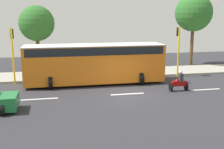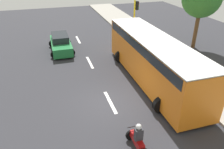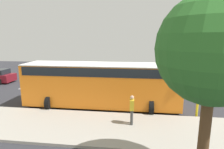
{
  "view_description": "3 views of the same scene",
  "coord_description": "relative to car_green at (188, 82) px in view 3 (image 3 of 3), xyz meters",
  "views": [
    {
      "loc": [
        -18.38,
        4.89,
        5.45
      ],
      "look_at": [
        -0.11,
        1.13,
        1.49
      ],
      "focal_mm": 44.93,
      "sensor_mm": 36.0,
      "label": 1
    },
    {
      "loc": [
        -3.15,
        -10.6,
        7.87
      ],
      "look_at": [
        0.31,
        0.64,
        1.55
      ],
      "focal_mm": 35.25,
      "sensor_mm": 36.0,
      "label": 2
    },
    {
      "loc": [
        16.42,
        4.19,
        5.0
      ],
      "look_at": [
        -0.12,
        2.1,
        1.66
      ],
      "focal_mm": 29.75,
      "sensor_mm": 36.0,
      "label": 3
    }
  ],
  "objects": [
    {
      "name": "motorcycle",
      "position": [
        2.11,
        -13.28,
        -0.07
      ],
      "size": [
        0.6,
        1.3,
        1.53
      ],
      "color": "black",
      "rests_on": "ground"
    },
    {
      "name": "pedestrian_near_signal",
      "position": [
        8.53,
        -5.3,
        0.35
      ],
      "size": [
        0.4,
        0.24,
        1.69
      ],
      "color": "#3F3F3F",
      "rests_on": "sidewalk"
    },
    {
      "name": "traffic_light_corner",
      "position": [
        6.86,
        -1.22,
        2.22
      ],
      "size": [
        0.49,
        0.24,
        4.5
      ],
      "color": "yellow",
      "rests_on": "ground"
    },
    {
      "name": "street_tree_center",
      "position": [
        12.47,
        -2.85,
        3.92
      ],
      "size": [
        3.48,
        3.48,
        6.4
      ],
      "color": "brown",
      "rests_on": "ground"
    },
    {
      "name": "city_bus",
      "position": [
        5.59,
        -7.59,
        1.14
      ],
      "size": [
        3.2,
        11.0,
        3.16
      ],
      "color": "orange",
      "rests_on": "ground"
    },
    {
      "name": "ground_plane",
      "position": [
        2.01,
        -9.36,
        -0.76
      ],
      "size": [
        40.0,
        60.0,
        0.1
      ],
      "primitive_type": "cube",
      "color": "#2D2D33"
    },
    {
      "name": "lane_stripe_south",
      "position": [
        2.01,
        -3.36,
        -0.7
      ],
      "size": [
        0.2,
        2.4,
        0.01
      ],
      "primitive_type": "cube",
      "color": "white",
      "rests_on": "ground"
    },
    {
      "name": "lane_stripe_north",
      "position": [
        2.01,
        -15.36,
        -0.7
      ],
      "size": [
        0.2,
        2.4,
        0.01
      ],
      "primitive_type": "cube",
      "color": "white",
      "rests_on": "ground"
    },
    {
      "name": "sidewalk",
      "position": [
        9.01,
        -9.36,
        -0.64
      ],
      "size": [
        4.0,
        60.0,
        0.15
      ],
      "primitive_type": "cube",
      "color": "#9E998E",
      "rests_on": "ground"
    },
    {
      "name": "car_green",
      "position": [
        0.0,
        0.0,
        0.0
      ],
      "size": [
        2.14,
        4.34,
        1.52
      ],
      "color": "#1E7238",
      "rests_on": "ground"
    },
    {
      "name": "lane_stripe_mid",
      "position": [
        2.01,
        -9.36,
        -0.7
      ],
      "size": [
        0.2,
        2.4,
        0.01
      ],
      "primitive_type": "cube",
      "color": "white",
      "rests_on": "ground"
    }
  ]
}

